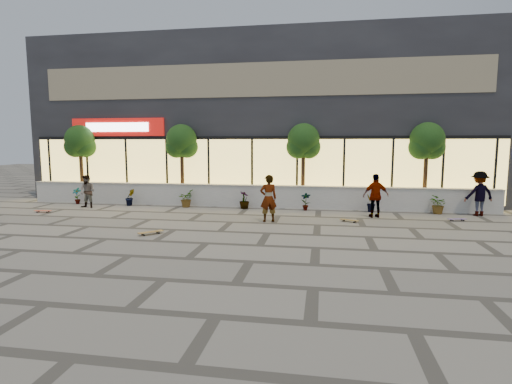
% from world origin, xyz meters
% --- Properties ---
extents(ground, '(80.00, 80.00, 0.00)m').
position_xyz_m(ground, '(0.00, 0.00, 0.00)').
color(ground, gray).
rests_on(ground, ground).
extents(planter_wall, '(22.00, 0.42, 1.04)m').
position_xyz_m(planter_wall, '(0.00, 7.00, 0.52)').
color(planter_wall, silver).
rests_on(planter_wall, ground).
extents(retail_building, '(24.00, 9.17, 8.50)m').
position_xyz_m(retail_building, '(-0.00, 12.49, 4.25)').
color(retail_building, '#232328').
rests_on(retail_building, ground).
extents(shrub_a, '(0.43, 0.29, 0.81)m').
position_xyz_m(shrub_a, '(-8.50, 6.45, 0.41)').
color(shrub_a, '#1C3E13').
rests_on(shrub_a, ground).
extents(shrub_b, '(0.57, 0.57, 0.81)m').
position_xyz_m(shrub_b, '(-5.70, 6.45, 0.41)').
color(shrub_b, '#1C3E13').
rests_on(shrub_b, ground).
extents(shrub_c, '(0.68, 0.77, 0.81)m').
position_xyz_m(shrub_c, '(-2.90, 6.45, 0.41)').
color(shrub_c, '#1C3E13').
rests_on(shrub_c, ground).
extents(shrub_d, '(0.64, 0.64, 0.81)m').
position_xyz_m(shrub_d, '(-0.10, 6.45, 0.41)').
color(shrub_d, '#1C3E13').
rests_on(shrub_d, ground).
extents(shrub_e, '(0.46, 0.35, 0.81)m').
position_xyz_m(shrub_e, '(2.70, 6.45, 0.41)').
color(shrub_e, '#1C3E13').
rests_on(shrub_e, ground).
extents(shrub_f, '(0.55, 0.57, 0.81)m').
position_xyz_m(shrub_f, '(5.50, 6.45, 0.41)').
color(shrub_f, '#1C3E13').
rests_on(shrub_f, ground).
extents(shrub_g, '(0.77, 0.84, 0.81)m').
position_xyz_m(shrub_g, '(8.30, 6.45, 0.41)').
color(shrub_g, '#1C3E13').
rests_on(shrub_g, ground).
extents(tree_west, '(1.60, 1.50, 3.92)m').
position_xyz_m(tree_west, '(-9.00, 7.70, 2.99)').
color(tree_west, '#3F2A16').
rests_on(tree_west, ground).
extents(tree_midwest, '(1.60, 1.50, 3.92)m').
position_xyz_m(tree_midwest, '(-3.50, 7.70, 2.99)').
color(tree_midwest, '#3F2A16').
rests_on(tree_midwest, ground).
extents(tree_mideast, '(1.60, 1.50, 3.92)m').
position_xyz_m(tree_mideast, '(2.50, 7.70, 2.99)').
color(tree_mideast, '#3F2A16').
rests_on(tree_mideast, ground).
extents(tree_east, '(1.60, 1.50, 3.92)m').
position_xyz_m(tree_east, '(8.00, 7.70, 2.99)').
color(tree_east, '#3F2A16').
rests_on(tree_east, ground).
extents(skater_center, '(0.77, 0.64, 1.80)m').
position_xyz_m(skater_center, '(1.40, 3.61, 0.90)').
color(skater_center, white).
rests_on(skater_center, ground).
extents(skater_left, '(0.79, 0.65, 1.53)m').
position_xyz_m(skater_left, '(-7.29, 5.45, 0.76)').
color(skater_left, '#8E875B').
rests_on(skater_left, ground).
extents(skater_right_near, '(1.11, 0.64, 1.77)m').
position_xyz_m(skater_right_near, '(5.55, 5.20, 0.89)').
color(skater_right_near, silver).
rests_on(skater_right_near, ground).
extents(skater_right_far, '(1.33, 0.97, 1.85)m').
position_xyz_m(skater_right_far, '(9.80, 6.30, 0.92)').
color(skater_right_far, maroon).
rests_on(skater_right_far, ground).
extents(skateboard_center, '(0.73, 0.74, 0.10)m').
position_xyz_m(skateboard_center, '(-2.13, 0.81, 0.08)').
color(skateboard_center, olive).
rests_on(skateboard_center, ground).
extents(skateboard_left, '(0.74, 0.26, 0.09)m').
position_xyz_m(skateboard_left, '(-8.53, 4.01, 0.07)').
color(skateboard_left, '#DB4529').
rests_on(skateboard_left, ground).
extents(skateboard_right_near, '(0.73, 0.49, 0.09)m').
position_xyz_m(skateboard_right_near, '(4.45, 4.06, 0.07)').
color(skateboard_right_near, brown).
rests_on(skateboard_right_near, ground).
extents(skateboard_right_far, '(0.74, 0.36, 0.09)m').
position_xyz_m(skateboard_right_far, '(8.59, 4.95, 0.07)').
color(skateboard_right_far, '#5B4884').
rests_on(skateboard_right_far, ground).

